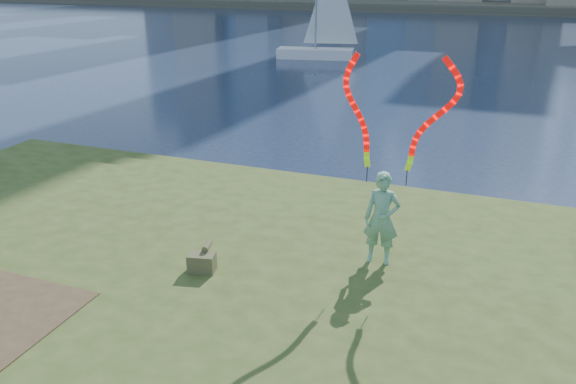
% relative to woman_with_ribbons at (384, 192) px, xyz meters
% --- Properties ---
extents(ground, '(320.00, 320.00, 0.00)m').
position_rel_woman_with_ribbons_xyz_m(ground, '(-3.58, -1.12, -2.19)').
color(ground, '#1B2843').
rests_on(ground, ground).
extents(grassy_knoll, '(20.00, 18.00, 0.80)m').
position_rel_woman_with_ribbons_xyz_m(grassy_knoll, '(-3.58, -3.41, -1.86)').
color(grassy_knoll, '#39491A').
rests_on(grassy_knoll, ground).
extents(far_shore, '(320.00, 40.00, 1.20)m').
position_rel_woman_with_ribbons_xyz_m(far_shore, '(-3.58, 93.88, -1.59)').
color(far_shore, '#474234').
rests_on(far_shore, ground).
extents(woman_with_ribbons, '(2.10, 0.46, 4.13)m').
position_rel_woman_with_ribbons_xyz_m(woman_with_ribbons, '(0.00, 0.00, 0.00)').
color(woman_with_ribbons, '#176E32').
rests_on(woman_with_ribbons, grassy_knoll).
extents(canvas_bag, '(0.53, 0.60, 0.45)m').
position_rel_woman_with_ribbons_xyz_m(canvas_bag, '(-2.94, -1.49, -1.21)').
color(canvas_bag, '#4F552F').
rests_on(canvas_bag, grassy_knoll).
extents(sailboat, '(5.67, 2.63, 8.51)m').
position_rel_woman_with_ribbons_xyz_m(sailboat, '(-10.41, 29.06, -0.73)').
color(sailboat, white).
rests_on(sailboat, ground).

